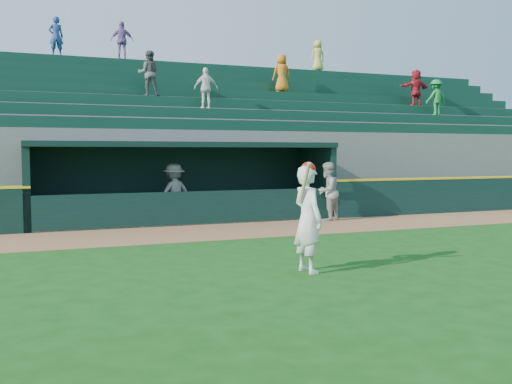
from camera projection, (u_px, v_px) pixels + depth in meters
ground at (287, 266)px, 10.82m from camera, size 120.00×120.00×0.00m
warning_track at (211, 232)px, 15.36m from camera, size 40.00×3.00×0.01m
field_wall_right at (511, 194)px, 21.35m from camera, size 15.50×0.30×1.20m
wall_stripe_right at (511, 177)px, 21.31m from camera, size 15.50×0.32×0.06m
dugout_player_front at (327, 191)px, 17.89m from camera, size 1.13×1.07×1.84m
dugout_player_inside at (174, 193)px, 17.49m from camera, size 1.32×1.00×1.81m
dugout at (182, 177)px, 18.15m from camera, size 9.40×2.80×2.46m
stands at (153, 146)px, 22.31m from camera, size 34.50×6.25×7.54m
batter_at_plate at (308, 217)px, 10.17m from camera, size 0.56×0.86×2.00m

